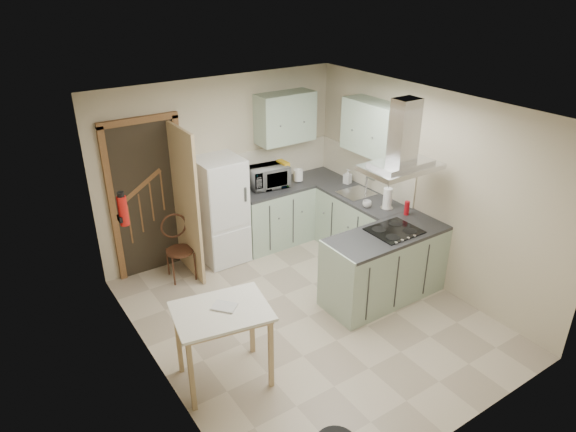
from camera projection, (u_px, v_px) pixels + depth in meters
floor at (308, 316)px, 6.13m from camera, size 4.20×4.20×0.00m
ceiling at (313, 109)px, 5.04m from camera, size 4.20×4.20×0.00m
back_wall at (222, 167)px, 7.16m from camera, size 3.60×0.00×3.60m
left_wall at (151, 272)px, 4.68m from camera, size 0.00×4.20×4.20m
right_wall at (425, 187)px, 6.49m from camera, size 0.00×4.20×4.20m
doorway at (148, 199)px, 6.67m from camera, size 1.10×0.12×2.10m
fridge at (221, 210)px, 7.05m from camera, size 0.60×0.60×1.50m
counter_back at (274, 215)px, 7.61m from camera, size 1.08×0.60×0.90m
counter_right at (347, 218)px, 7.53m from camera, size 0.60×1.95×0.90m
splashback at (280, 161)px, 7.67m from camera, size 1.68×0.02×0.50m
wall_cabinet_back at (285, 118)px, 7.24m from camera, size 0.85×0.35×0.70m
wall_cabinet_right at (373, 128)px, 6.78m from camera, size 0.35×0.90×0.70m
peninsula at (385, 266)px, 6.32m from camera, size 1.55×0.65×0.90m
hob at (394, 231)px, 6.17m from camera, size 0.58×0.50×0.01m
extractor_hood at (401, 167)px, 5.81m from camera, size 0.90×0.55×0.10m
sink at (356, 193)px, 7.20m from camera, size 0.45×0.40×0.01m
fire_extinguisher at (123, 211)px, 5.28m from camera, size 0.10×0.10×0.32m
drop_leaf_table at (224, 345)px, 5.02m from camera, size 1.01×0.83×0.84m
bentwood_chair at (180, 251)px, 6.74m from camera, size 0.40×0.40×0.81m
microwave at (268, 177)px, 7.36m from camera, size 0.60×0.44×0.31m
kettle at (298, 175)px, 7.56m from camera, size 0.17×0.17×0.20m
cereal_box at (283, 172)px, 7.48m from camera, size 0.09×0.23×0.34m
soap_bottle at (348, 176)px, 7.50m from camera, size 0.12×0.12×0.21m
paper_towel at (387, 198)px, 6.69m from camera, size 0.12×0.12×0.29m
cup at (367, 204)px, 6.77m from camera, size 0.14×0.14×0.09m
red_bottle at (407, 208)px, 6.55m from camera, size 0.07×0.07×0.18m
book at (221, 308)px, 4.79m from camera, size 0.27×0.28×0.10m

